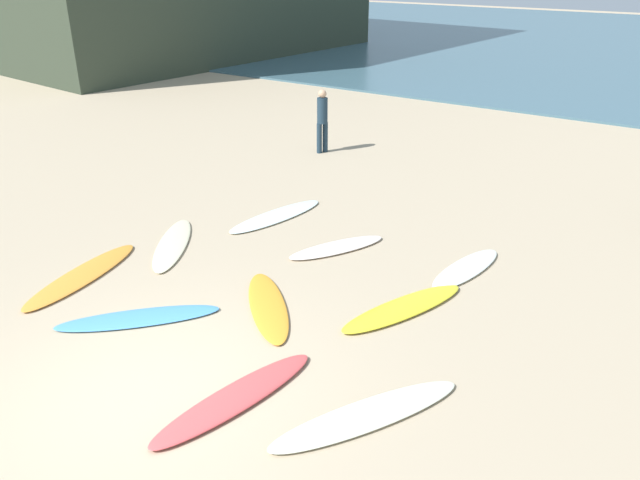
{
  "coord_description": "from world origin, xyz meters",
  "views": [
    {
      "loc": [
        5.18,
        -3.88,
        4.95
      ],
      "look_at": [
        -0.34,
        4.41,
        0.3
      ],
      "focal_mm": 34.83,
      "sensor_mm": 36.0,
      "label": 1
    }
  ],
  "objects_px": {
    "surfboard_0": "(268,306)",
    "surfboard_6": "(138,318)",
    "surfboard_8": "(82,275)",
    "surfboard_1": "(337,247)",
    "surfboard_3": "(403,308)",
    "beachgoer_near": "(322,118)",
    "surfboard_5": "(173,244)",
    "surfboard_9": "(367,415)",
    "surfboard_4": "(466,268)",
    "surfboard_2": "(276,216)",
    "surfboard_7": "(236,398)"
  },
  "relations": [
    {
      "from": "surfboard_2",
      "to": "surfboard_5",
      "type": "xyz_separation_m",
      "value": [
        -0.78,
        -2.13,
        -0.0
      ]
    },
    {
      "from": "surfboard_3",
      "to": "surfboard_9",
      "type": "relative_size",
      "value": 0.92
    },
    {
      "from": "surfboard_7",
      "to": "surfboard_1",
      "type": "bearing_deg",
      "value": -63.36
    },
    {
      "from": "surfboard_5",
      "to": "surfboard_7",
      "type": "distance_m",
      "value": 4.68
    },
    {
      "from": "surfboard_5",
      "to": "surfboard_6",
      "type": "height_order",
      "value": "surfboard_5"
    },
    {
      "from": "beachgoer_near",
      "to": "surfboard_9",
      "type": "bearing_deg",
      "value": 55.14
    },
    {
      "from": "surfboard_6",
      "to": "surfboard_7",
      "type": "height_order",
      "value": "surfboard_7"
    },
    {
      "from": "surfboard_1",
      "to": "surfboard_7",
      "type": "relative_size",
      "value": 0.8
    },
    {
      "from": "surfboard_0",
      "to": "surfboard_1",
      "type": "height_order",
      "value": "surfboard_1"
    },
    {
      "from": "surfboard_4",
      "to": "surfboard_2",
      "type": "bearing_deg",
      "value": -171.81
    },
    {
      "from": "surfboard_9",
      "to": "surfboard_5",
      "type": "bearing_deg",
      "value": -172.39
    },
    {
      "from": "surfboard_7",
      "to": "surfboard_2",
      "type": "bearing_deg",
      "value": -47.1
    },
    {
      "from": "surfboard_9",
      "to": "surfboard_8",
      "type": "bearing_deg",
      "value": -154.79
    },
    {
      "from": "surfboard_1",
      "to": "surfboard_9",
      "type": "relative_size",
      "value": 0.76
    },
    {
      "from": "surfboard_8",
      "to": "surfboard_2",
      "type": "bearing_deg",
      "value": 62.47
    },
    {
      "from": "surfboard_3",
      "to": "surfboard_8",
      "type": "distance_m",
      "value": 5.35
    },
    {
      "from": "surfboard_8",
      "to": "beachgoer_near",
      "type": "bearing_deg",
      "value": 83.13
    },
    {
      "from": "surfboard_8",
      "to": "surfboard_0",
      "type": "bearing_deg",
      "value": 5.48
    },
    {
      "from": "surfboard_4",
      "to": "surfboard_9",
      "type": "height_order",
      "value": "surfboard_4"
    },
    {
      "from": "surfboard_2",
      "to": "surfboard_6",
      "type": "distance_m",
      "value": 4.28
    },
    {
      "from": "surfboard_0",
      "to": "surfboard_4",
      "type": "height_order",
      "value": "surfboard_4"
    },
    {
      "from": "surfboard_3",
      "to": "surfboard_5",
      "type": "height_order",
      "value": "surfboard_3"
    },
    {
      "from": "surfboard_7",
      "to": "surfboard_6",
      "type": "bearing_deg",
      "value": -3.41
    },
    {
      "from": "surfboard_9",
      "to": "surfboard_7",
      "type": "bearing_deg",
      "value": -128.28
    },
    {
      "from": "surfboard_3",
      "to": "surfboard_9",
      "type": "xyz_separation_m",
      "value": [
        0.73,
        -2.39,
        -0.0
      ]
    },
    {
      "from": "surfboard_2",
      "to": "surfboard_7",
      "type": "height_order",
      "value": "surfboard_7"
    },
    {
      "from": "surfboard_1",
      "to": "surfboard_2",
      "type": "distance_m",
      "value": 1.92
    },
    {
      "from": "surfboard_0",
      "to": "surfboard_7",
      "type": "xyz_separation_m",
      "value": [
        1.0,
        -1.92,
        0.01
      ]
    },
    {
      "from": "surfboard_1",
      "to": "surfboard_6",
      "type": "height_order",
      "value": "surfboard_1"
    },
    {
      "from": "surfboard_1",
      "to": "surfboard_2",
      "type": "relative_size",
      "value": 0.81
    },
    {
      "from": "surfboard_6",
      "to": "surfboard_5",
      "type": "bearing_deg",
      "value": 167.53
    },
    {
      "from": "surfboard_8",
      "to": "beachgoer_near",
      "type": "height_order",
      "value": "beachgoer_near"
    },
    {
      "from": "surfboard_1",
      "to": "surfboard_5",
      "type": "xyz_separation_m",
      "value": [
        -2.61,
        -1.56,
        -0.01
      ]
    },
    {
      "from": "surfboard_5",
      "to": "surfboard_8",
      "type": "bearing_deg",
      "value": -136.48
    },
    {
      "from": "surfboard_8",
      "to": "surfboard_6",
      "type": "bearing_deg",
      "value": -23.04
    },
    {
      "from": "surfboard_2",
      "to": "beachgoer_near",
      "type": "xyz_separation_m",
      "value": [
        -1.72,
        4.32,
        0.9
      ]
    },
    {
      "from": "surfboard_9",
      "to": "surfboard_3",
      "type": "bearing_deg",
      "value": 135.8
    },
    {
      "from": "surfboard_3",
      "to": "surfboard_4",
      "type": "distance_m",
      "value": 1.78
    },
    {
      "from": "surfboard_1",
      "to": "surfboard_4",
      "type": "bearing_deg",
      "value": -139.44
    },
    {
      "from": "surfboard_0",
      "to": "surfboard_6",
      "type": "relative_size",
      "value": 0.9
    },
    {
      "from": "surfboard_6",
      "to": "surfboard_1",
      "type": "bearing_deg",
      "value": 115.22
    },
    {
      "from": "surfboard_0",
      "to": "surfboard_2",
      "type": "bearing_deg",
      "value": -100.55
    },
    {
      "from": "surfboard_3",
      "to": "surfboard_9",
      "type": "bearing_deg",
      "value": 127.86
    },
    {
      "from": "surfboard_4",
      "to": "surfboard_1",
      "type": "bearing_deg",
      "value": -158.23
    },
    {
      "from": "surfboard_1",
      "to": "surfboard_9",
      "type": "bearing_deg",
      "value": 154.41
    },
    {
      "from": "surfboard_3",
      "to": "surfboard_6",
      "type": "relative_size",
      "value": 0.99
    },
    {
      "from": "surfboard_1",
      "to": "surfboard_9",
      "type": "distance_m",
      "value": 4.52
    },
    {
      "from": "surfboard_1",
      "to": "surfboard_5",
      "type": "relative_size",
      "value": 0.84
    },
    {
      "from": "surfboard_3",
      "to": "beachgoer_near",
      "type": "distance_m",
      "value": 8.3
    },
    {
      "from": "surfboard_2",
      "to": "surfboard_9",
      "type": "relative_size",
      "value": 0.94
    }
  ]
}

